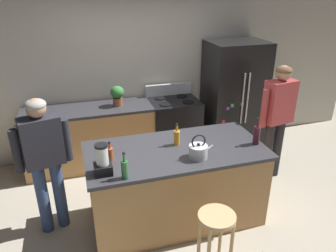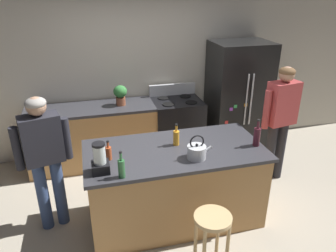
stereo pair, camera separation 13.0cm
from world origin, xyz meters
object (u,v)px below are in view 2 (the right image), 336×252
object	(u,v)px
refrigerator	(238,98)
blender_appliance	(100,160)
tea_kettle	(197,151)
bottle_cooking_sauce	(109,153)
bottle_wine	(257,136)
bottle_olive_oil	(121,168)
person_by_sink_right	(281,114)
potted_plant	(120,94)
kitchen_island	(174,184)
bar_stool	(212,228)
stove_range	(177,127)
person_by_island_left	(44,152)
bottle_soda	(176,137)

from	to	relation	value
refrigerator	blender_appliance	world-z (taller)	refrigerator
tea_kettle	bottle_cooking_sauce	bearing A→B (deg)	166.99
refrigerator	bottle_wine	distance (m)	1.74
bottle_olive_oil	bottle_cooking_sauce	bearing A→B (deg)	103.44
bottle_wine	bottle_cooking_sauce	distance (m)	1.64
blender_appliance	bottle_olive_oil	bearing A→B (deg)	-37.56
refrigerator	person_by_sink_right	xyz separation A→B (m)	(0.12, -1.04, 0.10)
tea_kettle	potted_plant	bearing A→B (deg)	107.56
kitchen_island	bar_stool	distance (m)	0.84
stove_range	bottle_cooking_sauce	size ratio (longest dim) A/B	5.13
person_by_island_left	refrigerator	bearing A→B (deg)	23.95
bottle_cooking_sauce	potted_plant	bearing A→B (deg)	78.53
bottle_soda	bottle_cooking_sauce	size ratio (longest dim) A/B	1.19
bottle_wine	bar_stool	bearing A→B (deg)	-138.41
tea_kettle	bottle_olive_oil	bearing A→B (deg)	-168.39
bottle_olive_oil	refrigerator	bearing A→B (deg)	42.08
person_by_sink_right	bottle_soda	xyz separation A→B (m)	(-1.56, -0.36, 0.02)
potted_plant	bottle_wine	bearing A→B (deg)	-52.17
kitchen_island	blender_appliance	distance (m)	1.05
kitchen_island	person_by_island_left	bearing A→B (deg)	170.71
kitchen_island	bottle_soda	bearing A→B (deg)	66.70
bottle_olive_oil	tea_kettle	size ratio (longest dim) A/B	1.00
person_by_sink_right	bottle_cooking_sauce	world-z (taller)	person_by_sink_right
kitchen_island	person_by_island_left	xyz separation A→B (m)	(-1.39, 0.23, 0.49)
bar_stool	kitchen_island	bearing A→B (deg)	99.43
bottle_wine	bottle_soda	bearing A→B (deg)	164.46
person_by_sink_right	bar_stool	size ratio (longest dim) A/B	2.60
bar_stool	stove_range	bearing A→B (deg)	82.08
bottle_olive_oil	tea_kettle	distance (m)	0.82
bar_stool	bottle_olive_oil	world-z (taller)	bottle_olive_oil
refrigerator	person_by_island_left	distance (m)	3.14
bottle_cooking_sauce	stove_range	bearing A→B (deg)	52.76
bottle_olive_oil	bottle_soda	world-z (taller)	bottle_olive_oil
tea_kettle	bottle_soda	bearing A→B (deg)	109.64
tea_kettle	stove_range	bearing A→B (deg)	80.43
refrigerator	person_by_sink_right	world-z (taller)	refrigerator
person_by_sink_right	blender_appliance	world-z (taller)	person_by_sink_right
bar_stool	bottle_olive_oil	xyz separation A→B (m)	(-0.77, 0.42, 0.53)
bottle_soda	stove_range	bearing A→B (deg)	73.49
kitchen_island	stove_range	bearing A→B (deg)	73.03
kitchen_island	bottle_soda	xyz separation A→B (m)	(0.04, 0.10, 0.56)
refrigerator	tea_kettle	distance (m)	2.19
bar_stool	bottle_wine	bearing A→B (deg)	41.59
potted_plant	bottle_cooking_sauce	size ratio (longest dim) A/B	1.39
bottle_olive_oil	person_by_island_left	bearing A→B (deg)	139.55
kitchen_island	bar_stool	xyz separation A→B (m)	(0.14, -0.83, 0.03)
kitchen_island	potted_plant	world-z (taller)	potted_plant
person_by_island_left	bottle_wine	size ratio (longest dim) A/B	5.00
kitchen_island	potted_plant	distance (m)	1.72
person_by_sink_right	bottle_olive_oil	bearing A→B (deg)	-158.62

